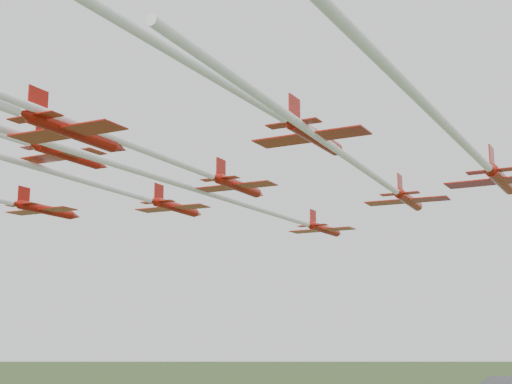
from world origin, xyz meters
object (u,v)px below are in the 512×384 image
(jet_row3_mid, at_px, (157,155))
(jet_row3_right, at_px, (456,135))
(jet_lead, at_px, (267,211))
(jet_row2_right, at_px, (374,176))
(jet_row2_left, at_px, (130,194))
(jet_row4_right, at_px, (215,77))

(jet_row3_mid, xyz_separation_m, jet_row3_right, (22.95, -0.43, -0.85))
(jet_lead, xyz_separation_m, jet_row3_right, (23.85, -27.39, -0.65))
(jet_row3_mid, height_order, jet_row3_right, jet_row3_mid)
(jet_row2_right, height_order, jet_row3_mid, jet_row2_right)
(jet_lead, distance_m, jet_row3_mid, 26.98)
(jet_lead, bearing_deg, jet_row3_mid, -80.74)
(jet_row3_mid, bearing_deg, jet_lead, 97.13)
(jet_row3_mid, bearing_deg, jet_row2_left, 131.26)
(jet_row2_right, relative_size, jet_row3_mid, 1.01)
(jet_lead, xyz_separation_m, jet_row2_left, (-14.63, -5.62, 2.02))
(jet_row2_right, height_order, jet_row3_right, jet_row2_right)
(jet_row3_mid, relative_size, jet_row4_right, 0.97)
(jet_row2_right, distance_m, jet_row3_right, 16.46)
(jet_lead, bearing_deg, jet_row2_left, -151.65)
(jet_lead, relative_size, jet_row2_left, 1.30)
(jet_row2_right, xyz_separation_m, jet_row4_right, (-2.93, -27.61, 0.17))
(jet_row3_right, bearing_deg, jet_row3_mid, -173.78)
(jet_lead, relative_size, jet_row3_mid, 1.16)
(jet_row3_right, bearing_deg, jet_row4_right, -123.00)
(jet_row2_left, height_order, jet_row2_right, jet_row2_left)
(jet_lead, bearing_deg, jet_row4_right, -65.87)
(jet_lead, relative_size, jet_row2_right, 1.14)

